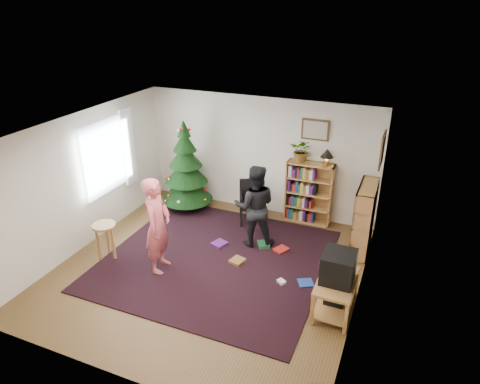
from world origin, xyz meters
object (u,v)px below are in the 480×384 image
at_px(christmas_tree, 186,173).
at_px(bookshelf_back, 309,192).
at_px(bookshelf_right, 364,218).
at_px(armchair, 253,200).
at_px(stool, 105,232).
at_px(table_lamp, 327,154).
at_px(crt_tv, 338,267).
at_px(picture_back, 315,130).
at_px(picture_right, 382,150).
at_px(potted_plant, 302,150).
at_px(person_by_chair, 255,206).
at_px(person_standing, 158,226).
at_px(tv_stand, 336,292).

xyz_separation_m(christmas_tree, bookshelf_back, (2.61, 0.41, -0.17)).
xyz_separation_m(bookshelf_right, armchair, (-2.26, 0.29, -0.19)).
relative_size(stool, table_lamp, 2.02).
xyz_separation_m(crt_tv, stool, (-4.05, -0.16, -0.24)).
height_order(picture_back, bookshelf_right, picture_back).
height_order(picture_back, crt_tv, picture_back).
relative_size(picture_right, potted_plant, 1.24).
bearing_deg(stool, armchair, 50.46).
bearing_deg(bookshelf_back, crt_tv, -67.25).
distance_m(picture_right, armchair, 2.82).
bearing_deg(bookshelf_back, table_lamp, 0.00).
distance_m(armchair, table_lamp, 1.77).
height_order(christmas_tree, potted_plant, christmas_tree).
bearing_deg(bookshelf_right, picture_back, 55.26).
distance_m(bookshelf_back, crt_tv, 2.78).
distance_m(christmas_tree, person_by_chair, 2.10).
distance_m(christmas_tree, stool, 2.37).
xyz_separation_m(person_standing, person_by_chair, (1.21, 1.37, -0.05)).
height_order(crt_tv, table_lamp, table_lamp).
distance_m(picture_right, table_lamp, 1.26).
bearing_deg(picture_back, armchair, -153.39).
height_order(bookshelf_back, table_lamp, table_lamp).
distance_m(bookshelf_right, stool, 4.65).
relative_size(picture_right, christmas_tree, 0.30).
distance_m(person_standing, potted_plant, 3.22).
bearing_deg(armchair, bookshelf_back, -2.82).
height_order(bookshelf_back, person_by_chair, person_by_chair).
bearing_deg(armchair, stool, -153.01).
bearing_deg(stool, table_lamp, 39.71).
xyz_separation_m(christmas_tree, crt_tv, (3.69, -2.15, -0.07)).
xyz_separation_m(christmas_tree, stool, (-0.37, -2.32, -0.31)).
xyz_separation_m(bookshelf_right, potted_plant, (-1.40, 0.69, 0.88)).
height_order(armchair, potted_plant, potted_plant).
relative_size(picture_back, bookshelf_right, 0.42).
distance_m(crt_tv, stool, 4.06).
relative_size(christmas_tree, crt_tv, 3.96).
xyz_separation_m(picture_right, bookshelf_right, (-0.14, -0.10, -1.29)).
bearing_deg(picture_right, tv_stand, -97.37).
height_order(bookshelf_right, stool, bookshelf_right).
relative_size(armchair, potted_plant, 1.84).
xyz_separation_m(armchair, potted_plant, (0.86, 0.40, 1.07)).
relative_size(picture_right, stool, 0.87).
xyz_separation_m(picture_back, stool, (-2.99, -2.86, -1.42)).
xyz_separation_m(christmas_tree, table_lamp, (2.91, 0.41, 0.69)).
xyz_separation_m(christmas_tree, armchair, (1.55, 0.01, -0.36)).
bearing_deg(bookshelf_right, person_standing, 122.13).
xyz_separation_m(picture_back, picture_right, (1.33, -0.73, 0.00)).
bearing_deg(person_by_chair, bookshelf_right, 177.60).
xyz_separation_m(tv_stand, table_lamp, (-0.78, 2.56, 1.20)).
bearing_deg(person_standing, bookshelf_right, -67.16).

